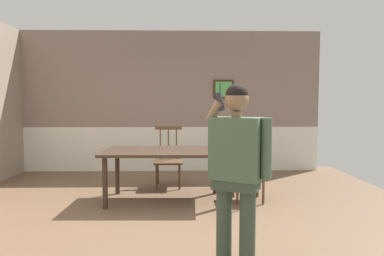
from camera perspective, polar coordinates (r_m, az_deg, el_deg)
name	(u,v)px	position (r m, az deg, el deg)	size (l,w,h in m)	color
ground_plane	(160,226)	(4.12, -5.47, -16.06)	(7.14, 7.14, 0.00)	brown
room_back_partition	(171,104)	(7.10, -3.64, 4.01)	(6.20, 0.17, 2.90)	gray
dining_table	(164,156)	(4.93, -4.69, -4.68)	(1.76, 1.00, 0.75)	#38281E
chair_near_window	(168,159)	(5.83, -4.01, -5.20)	(0.48, 0.48, 1.02)	#513823
chair_by_doorway	(251,170)	(5.03, 9.86, -6.92)	(0.46, 0.46, 0.96)	#513823
person_figure	(237,163)	(2.98, 7.57, -5.79)	(0.54, 0.41, 1.60)	#3A493A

